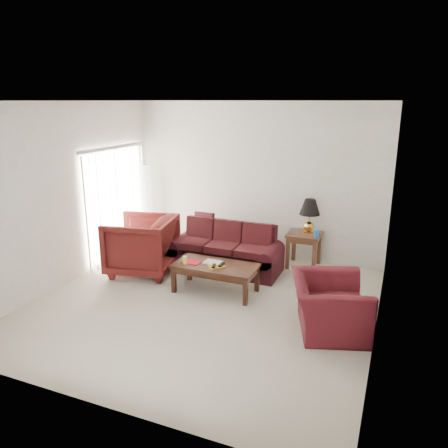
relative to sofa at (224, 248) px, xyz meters
name	(u,v)px	position (x,y,z in m)	size (l,w,h in m)	color
floor	(203,304)	(0.23, -1.43, -0.42)	(5.00, 5.00, 0.00)	#BEB6A2
blinds	(117,204)	(-2.19, -0.13, 0.66)	(0.10, 2.00, 2.16)	silver
sofa	(224,248)	(0.00, 0.00, 0.00)	(2.05, 0.88, 0.84)	black
throw_pillow	(204,222)	(-0.70, 0.63, 0.25)	(0.40, 0.11, 0.40)	black
end_table	(304,250)	(1.30, 0.72, -0.09)	(0.59, 0.59, 0.65)	brown
table_lamp	(309,216)	(1.36, 0.78, 0.55)	(0.38, 0.38, 0.63)	#BE893B
clock	(294,231)	(1.14, 0.55, 0.30)	(0.14, 0.05, 0.14)	silver
blue_canister	(316,233)	(1.55, 0.54, 0.31)	(0.10, 0.10, 0.15)	#1B57B1
picture_frame	(302,226)	(1.20, 0.95, 0.30)	(0.12, 0.02, 0.14)	silver
floor_lamp	(146,206)	(-2.04, 0.65, 0.45)	(0.28, 0.28, 1.73)	silver
armchair_left	(142,245)	(-1.32, -0.67, 0.10)	(1.10, 1.13, 1.03)	#491110
armchair_right	(329,305)	(2.13, -1.48, -0.06)	(1.10, 0.97, 0.72)	#481018
coffee_table	(216,278)	(0.24, -0.94, -0.18)	(1.34, 0.67, 0.47)	black
magazine_red	(192,262)	(-0.16, -0.99, 0.06)	(0.29, 0.22, 0.02)	red
magazine_white	(213,262)	(0.15, -0.87, 0.06)	(0.28, 0.21, 0.02)	white
magazine_orange	(217,266)	(0.29, -1.02, 0.06)	(0.26, 0.19, 0.01)	#C27416
remote_a	(214,266)	(0.26, -1.06, 0.08)	(0.05, 0.17, 0.02)	black
remote_b	(222,264)	(0.35, -0.96, 0.08)	(0.05, 0.18, 0.02)	black
yellow_glass	(185,260)	(-0.24, -1.09, 0.11)	(0.07, 0.07, 0.12)	yellow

